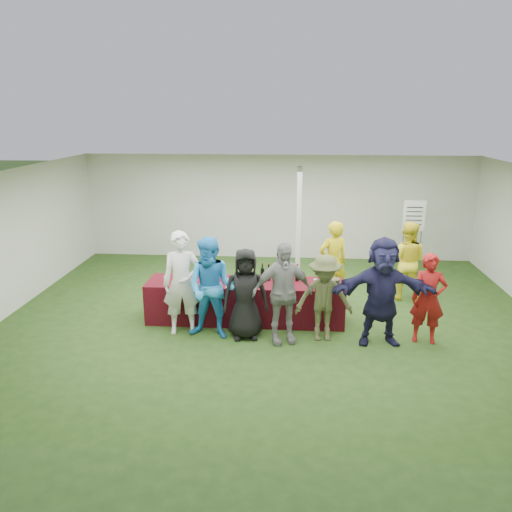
# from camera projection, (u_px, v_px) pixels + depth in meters

# --- Properties ---
(ground) EXTENTS (60.00, 60.00, 0.00)m
(ground) POSITION_uv_depth(u_px,v_px,m) (271.00, 316.00, 9.49)
(ground) COLOR #284719
(ground) RESTS_ON ground
(tent) EXTENTS (10.00, 10.00, 10.00)m
(tent) POSITION_uv_depth(u_px,v_px,m) (298.00, 233.00, 10.23)
(tent) COLOR white
(tent) RESTS_ON ground
(serving_table) EXTENTS (3.60, 0.80, 0.75)m
(serving_table) POSITION_uv_depth(u_px,v_px,m) (245.00, 301.00, 9.21)
(serving_table) COLOR #540F17
(serving_table) RESTS_ON ground
(wine_bottles) EXTENTS (0.71, 0.14, 0.32)m
(wine_bottles) POSITION_uv_depth(u_px,v_px,m) (280.00, 274.00, 9.16)
(wine_bottles) COLOR black
(wine_bottles) RESTS_ON serving_table
(wine_glasses) EXTENTS (2.74, 0.15, 0.16)m
(wine_glasses) POSITION_uv_depth(u_px,v_px,m) (215.00, 280.00, 8.86)
(wine_glasses) COLOR silver
(wine_glasses) RESTS_ON serving_table
(water_bottle) EXTENTS (0.07, 0.07, 0.23)m
(water_bottle) POSITION_uv_depth(u_px,v_px,m) (243.00, 275.00, 9.15)
(water_bottle) COLOR silver
(water_bottle) RESTS_ON serving_table
(bar_towel) EXTENTS (0.25, 0.18, 0.03)m
(bar_towel) POSITION_uv_depth(u_px,v_px,m) (333.00, 282.00, 9.04)
(bar_towel) COLOR white
(bar_towel) RESTS_ON serving_table
(dump_bucket) EXTENTS (0.23, 0.23, 0.18)m
(dump_bucket) POSITION_uv_depth(u_px,v_px,m) (333.00, 283.00, 8.76)
(dump_bucket) COLOR slate
(dump_bucket) RESTS_ON serving_table
(wine_list_sign) EXTENTS (0.50, 0.03, 1.80)m
(wine_list_sign) POSITION_uv_depth(u_px,v_px,m) (414.00, 222.00, 11.44)
(wine_list_sign) COLOR slate
(wine_list_sign) RESTS_ON ground
(staff_pourer) EXTENTS (0.73, 0.61, 1.70)m
(staff_pourer) POSITION_uv_depth(u_px,v_px,m) (333.00, 263.00, 9.93)
(staff_pourer) COLOR gold
(staff_pourer) RESTS_ON ground
(staff_back) EXTENTS (0.94, 0.82, 1.63)m
(staff_back) POSITION_uv_depth(u_px,v_px,m) (406.00, 261.00, 10.15)
(staff_back) COLOR yellow
(staff_back) RESTS_ON ground
(customer_0) EXTENTS (0.73, 0.55, 1.82)m
(customer_0) POSITION_uv_depth(u_px,v_px,m) (182.00, 283.00, 8.56)
(customer_0) COLOR white
(customer_0) RESTS_ON ground
(customer_1) EXTENTS (0.95, 0.80, 1.76)m
(customer_1) POSITION_uv_depth(u_px,v_px,m) (212.00, 288.00, 8.39)
(customer_1) COLOR #268EDE
(customer_1) RESTS_ON ground
(customer_2) EXTENTS (0.83, 0.60, 1.57)m
(customer_2) POSITION_uv_depth(u_px,v_px,m) (245.00, 294.00, 8.41)
(customer_2) COLOR black
(customer_2) RESTS_ON ground
(customer_3) EXTENTS (1.09, 0.68, 1.74)m
(customer_3) POSITION_uv_depth(u_px,v_px,m) (282.00, 293.00, 8.22)
(customer_3) COLOR gray
(customer_3) RESTS_ON ground
(customer_4) EXTENTS (1.01, 0.63, 1.49)m
(customer_4) POSITION_uv_depth(u_px,v_px,m) (324.00, 298.00, 8.33)
(customer_4) COLOR #494E2A
(customer_4) RESTS_ON ground
(customer_5) EXTENTS (1.72, 0.65, 1.82)m
(customer_5) POSITION_uv_depth(u_px,v_px,m) (382.00, 292.00, 8.15)
(customer_5) COLOR #1A193B
(customer_5) RESTS_ON ground
(customer_6) EXTENTS (0.61, 0.45, 1.54)m
(customer_6) POSITION_uv_depth(u_px,v_px,m) (428.00, 299.00, 8.24)
(customer_6) COLOR maroon
(customer_6) RESTS_ON ground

